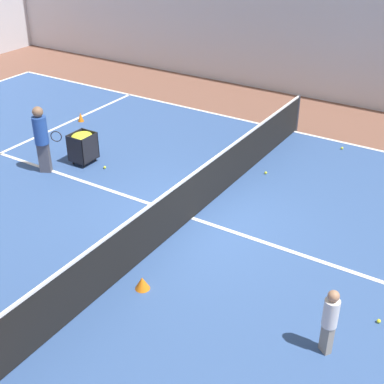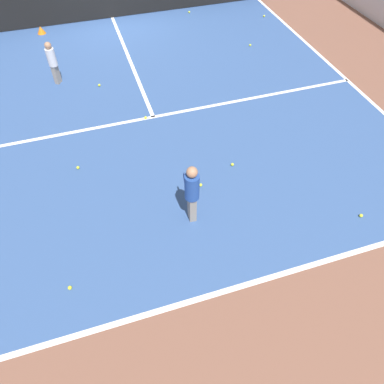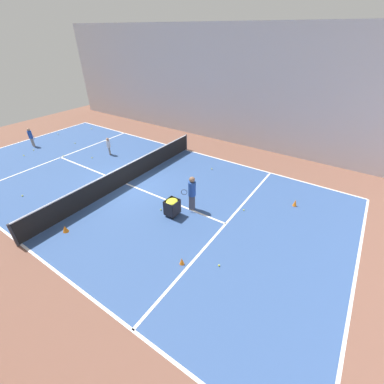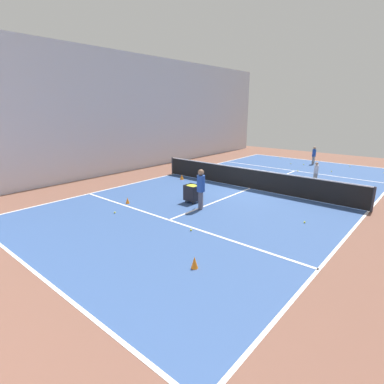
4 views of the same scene
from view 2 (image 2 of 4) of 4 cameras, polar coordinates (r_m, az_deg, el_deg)
The scene contains 19 objects.
ground_plane at distance 14.94m, azimuth -12.04°, elevation 24.54°, with size 32.26×32.26×0.00m, color brown.
court_playing_area at distance 14.94m, azimuth -12.04°, elevation 24.54°, with size 11.25×22.21×0.00m.
line_baseline_near at distance 6.44m, azimuth 5.03°, elevation -14.82°, with size 11.25×0.10×0.00m, color white.
line_service_near at distance 9.63m, azimuth -5.93°, elevation 11.30°, with size 11.25×0.10×0.00m, color white.
line_centre_service at distance 14.93m, azimuth -12.05°, elevation 24.55°, with size 0.10×12.21×0.00m, color white.
tennis_net at distance 14.73m, azimuth -12.42°, elevation 26.52°, with size 11.55×0.10×1.08m.
player_near_baseline at distance 6.69m, azimuth -0.03°, elevation 0.23°, with size 0.29×0.60×1.34m.
child_midcourt at distance 11.20m, azimuth -20.53°, elevation 18.28°, with size 0.33×0.33×1.17m.
training_cone_3 at distance 14.40m, azimuth -22.04°, elevation 21.93°, with size 0.27×0.27×0.24m, color orange.
tennis_ball_0 at distance 8.26m, azimuth 6.17°, elevation 4.19°, with size 0.07×0.07×0.07m, color yellow.
tennis_ball_2 at distance 7.95m, azimuth 24.36°, elevation -3.29°, with size 0.07×0.07×0.07m, color yellow.
tennis_ball_4 at distance 8.51m, azimuth -16.99°, elevation 3.57°, with size 0.07×0.07×0.07m, color yellow.
tennis_ball_6 at distance 12.87m, azimuth 8.86°, elevation 21.25°, with size 0.07×0.07×0.07m, color yellow.
tennis_ball_8 at distance 14.93m, azimuth 10.93°, elevation 24.84°, with size 0.07×0.07×0.07m, color yellow.
tennis_ball_9 at distance 7.78m, azimuth 1.32°, elevation 1.08°, with size 0.07×0.07×0.07m, color yellow.
tennis_ball_11 at distance 15.02m, azimuth -0.43°, elevation 25.74°, with size 0.07×0.07×0.07m, color yellow.
tennis_ball_12 at distance 9.57m, azimuth -7.08°, elevation 11.19°, with size 0.07×0.07×0.07m, color yellow.
tennis_ball_13 at distance 6.72m, azimuth -18.12°, elevation -13.70°, with size 0.07×0.07×0.07m, color yellow.
tennis_ball_14 at distance 11.02m, azimuth -13.95°, elevation 15.52°, with size 0.07×0.07×0.07m, color yellow.
Camera 2 is at (-1.41, -13.73, 5.71)m, focal length 35.00 mm.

